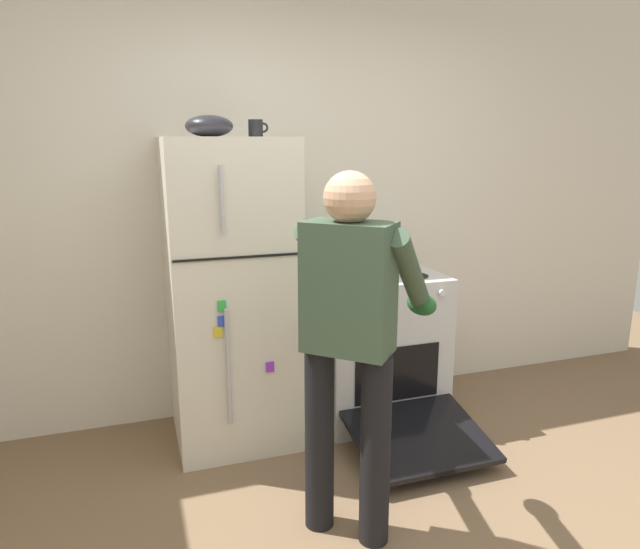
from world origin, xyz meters
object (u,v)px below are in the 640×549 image
Objects in this scene: refrigerator at (230,294)px; person_cook at (352,326)px; pepper_mill at (406,251)px; red_pot at (356,266)px; stove_range at (376,346)px; mixing_bowl at (209,126)px; coffee_mug at (256,128)px.

refrigerator is 1.08× the size of person_cook.
person_cook reaches higher than pepper_mill.
red_pot is at bearing -151.48° from pepper_mill.
red_pot reaches higher than stove_range.
mixing_bowl is at bearing 176.54° from red_pot.
pepper_mill is at bearing 54.36° from person_cook.
refrigerator is 4.92× the size of red_pot.
person_cook is 6.35× the size of mixing_bowl.
refrigerator reaches higher than stove_range.
person_cook is 4.54× the size of red_pot.
coffee_mug is 0.44× the size of mixing_bowl.
mixing_bowl is at bearing -171.16° from pepper_mill.
stove_range is (0.91, -0.02, -0.41)m from refrigerator.
refrigerator reaches higher than pepper_mill.
person_cook is 1.50m from pepper_mill.
refrigerator is 1.07m from person_cook.
mixing_bowl is (-1.29, -0.20, 0.79)m from pepper_mill.
stove_range is 1.51m from coffee_mug.
red_pot is (0.75, -0.05, 0.12)m from refrigerator.
red_pot is 1.15m from mixing_bowl.
refrigerator is 15.47× the size of coffee_mug.
stove_range is 8.01× the size of pepper_mill.
person_cook is at bearing -125.64° from pepper_mill.
pepper_mill is (0.30, 0.22, 0.55)m from stove_range.
mixing_bowl is (-0.83, 0.05, 0.80)m from red_pot.
coffee_mug is at bearing 15.40° from refrigerator.
stove_range is at bearing -5.36° from coffee_mug.
stove_range is 0.56m from red_pot.
refrigerator is 11.36× the size of pepper_mill.
refrigerator is 6.88× the size of mixing_bowl.
mixing_bowl reaches higher than coffee_mug.
refrigerator is 0.76m from red_pot.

